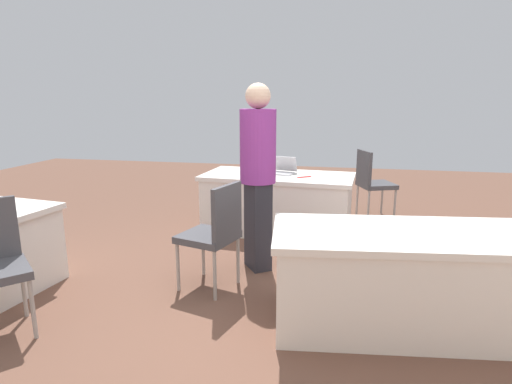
% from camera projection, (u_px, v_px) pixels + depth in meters
% --- Properties ---
extents(ground_plane, '(14.40, 14.40, 0.00)m').
position_uv_depth(ground_plane, '(258.00, 305.00, 3.42)').
color(ground_plane, brown).
extents(table_foreground, '(1.90, 1.02, 0.72)m').
position_uv_depth(table_foreground, '(278.00, 203.00, 5.28)').
color(table_foreground, silver).
rests_on(table_foreground, ground).
extents(table_mid_right, '(1.96, 1.06, 0.72)m').
position_uv_depth(table_mid_right, '(401.00, 279.00, 3.06)').
color(table_mid_right, silver).
rests_on(table_mid_right, ground).
extents(chair_near_front, '(0.55, 0.55, 0.95)m').
position_uv_depth(chair_near_front, '(215.00, 230.00, 3.61)').
color(chair_near_front, '#9E9993').
rests_on(chair_near_front, ground).
extents(chair_tucked_left, '(0.57, 0.57, 0.95)m').
position_uv_depth(chair_tucked_left, '(372.00, 180.00, 5.78)').
color(chair_tucked_left, '#9E9993').
rests_on(chair_tucked_left, ground).
extents(person_attendee_standing, '(0.47, 0.47, 1.78)m').
position_uv_depth(person_attendee_standing, '(258.00, 168.00, 3.97)').
color(person_attendee_standing, '#26262D').
rests_on(person_attendee_standing, ground).
extents(laptop_silver, '(0.38, 0.36, 0.21)m').
position_uv_depth(laptop_silver, '(282.00, 170.00, 5.27)').
color(laptop_silver, silver).
rests_on(laptop_silver, table_foreground).
extents(yarn_ball, '(0.10, 0.10, 0.10)m').
position_uv_depth(yarn_ball, '(251.00, 171.00, 5.18)').
color(yarn_ball, beige).
rests_on(yarn_ball, table_foreground).
extents(scissors_red, '(0.17, 0.13, 0.01)m').
position_uv_depth(scissors_red, '(304.00, 177.00, 5.02)').
color(scissors_red, red).
rests_on(scissors_red, table_foreground).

